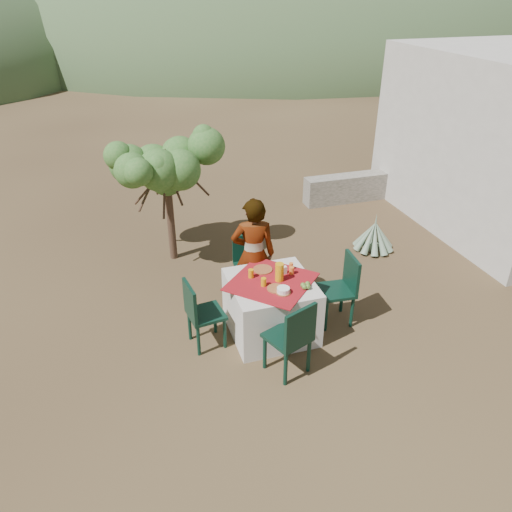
# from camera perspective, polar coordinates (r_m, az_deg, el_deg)

# --- Properties ---
(ground) EXTENTS (160.00, 160.00, 0.00)m
(ground) POSITION_cam_1_polar(r_m,az_deg,el_deg) (6.71, -1.55, -7.71)
(ground) COLOR #372619
(ground) RESTS_ON ground
(table) EXTENTS (1.30, 1.30, 0.76)m
(table) POSITION_cam_1_polar(r_m,az_deg,el_deg) (6.36, 1.72, -5.81)
(table) COLOR white
(table) RESTS_ON ground
(chair_far) EXTENTS (0.42, 0.42, 0.85)m
(chair_far) POSITION_cam_1_polar(r_m,az_deg,el_deg) (7.15, -0.97, -0.63)
(chair_far) COLOR black
(chair_far) RESTS_ON ground
(chair_near) EXTENTS (0.58, 0.58, 0.96)m
(chair_near) POSITION_cam_1_polar(r_m,az_deg,el_deg) (5.64, 4.19, -9.14)
(chair_near) COLOR black
(chair_near) RESTS_ON ground
(chair_left) EXTENTS (0.47, 0.47, 0.91)m
(chair_left) POSITION_cam_1_polar(r_m,az_deg,el_deg) (6.09, -6.45, -6.35)
(chair_left) COLOR black
(chair_left) RESTS_ON ground
(chair_right) EXTENTS (0.47, 0.47, 0.95)m
(chair_right) POSITION_cam_1_polar(r_m,az_deg,el_deg) (6.57, 9.79, -3.42)
(chair_right) COLOR black
(chair_right) RESTS_ON ground
(person) EXTENTS (0.66, 0.50, 1.62)m
(person) POSITION_cam_1_polar(r_m,az_deg,el_deg) (6.62, -0.30, 0.11)
(person) COLOR #8C6651
(person) RESTS_ON ground
(shrub_tree) EXTENTS (1.58, 1.55, 1.85)m
(shrub_tree) POSITION_cam_1_polar(r_m,az_deg,el_deg) (7.79, -9.85, 9.56)
(shrub_tree) COLOR #4B3425
(shrub_tree) RESTS_ON ground
(agave) EXTENTS (0.69, 0.68, 0.73)m
(agave) POSITION_cam_1_polar(r_m,az_deg,el_deg) (8.58, 13.34, 2.20)
(agave) COLOR gray
(agave) RESTS_ON ground
(stone_wall) EXTENTS (2.60, 0.35, 0.55)m
(stone_wall) POSITION_cam_1_polar(r_m,az_deg,el_deg) (10.62, 12.34, 7.82)
(stone_wall) COLOR gray
(stone_wall) RESTS_ON ground
(hill_near_right) EXTENTS (48.00, 48.00, 20.00)m
(hill_near_right) POSITION_cam_1_polar(r_m,az_deg,el_deg) (43.49, 0.84, 23.87)
(hill_near_right) COLOR #3E552F
(hill_near_right) RESTS_ON ground
(hill_far_center) EXTENTS (60.00, 60.00, 24.00)m
(hill_far_center) POSITION_cam_1_polar(r_m,az_deg,el_deg) (57.37, -21.66, 23.34)
(hill_far_center) COLOR slate
(hill_far_center) RESTS_ON ground
(hill_far_right) EXTENTS (36.00, 36.00, 14.00)m
(hill_far_right) POSITION_cam_1_polar(r_m,az_deg,el_deg) (59.16, 13.86, 24.54)
(hill_far_right) COLOR slate
(hill_far_right) RESTS_ON ground
(plate_far) EXTENTS (0.25, 0.25, 0.01)m
(plate_far) POSITION_cam_1_polar(r_m,az_deg,el_deg) (6.37, 0.77, -1.55)
(plate_far) COLOR brown
(plate_far) RESTS_ON table
(plate_near) EXTENTS (0.22, 0.22, 0.01)m
(plate_near) POSITION_cam_1_polar(r_m,az_deg,el_deg) (6.00, 2.29, -3.73)
(plate_near) COLOR brown
(plate_near) RESTS_ON table
(glass_far) EXTENTS (0.07, 0.07, 0.11)m
(glass_far) POSITION_cam_1_polar(r_m,az_deg,el_deg) (6.19, -0.58, -2.01)
(glass_far) COLOR orange
(glass_far) RESTS_ON table
(glass_near) EXTENTS (0.07, 0.07, 0.11)m
(glass_near) POSITION_cam_1_polar(r_m,az_deg,el_deg) (6.03, 0.87, -2.99)
(glass_near) COLOR orange
(glass_near) RESTS_ON table
(juice_pitcher) EXTENTS (0.11, 0.11, 0.24)m
(juice_pitcher) POSITION_cam_1_polar(r_m,az_deg,el_deg) (6.11, 2.70, -1.85)
(juice_pitcher) COLOR orange
(juice_pitcher) RESTS_ON table
(bowl_plate) EXTENTS (0.18, 0.18, 0.01)m
(bowl_plate) POSITION_cam_1_polar(r_m,az_deg,el_deg) (5.93, 3.13, -4.17)
(bowl_plate) COLOR brown
(bowl_plate) RESTS_ON table
(white_bowl) EXTENTS (0.15, 0.15, 0.06)m
(white_bowl) POSITION_cam_1_polar(r_m,az_deg,el_deg) (5.91, 3.14, -3.89)
(white_bowl) COLOR white
(white_bowl) RESTS_ON bowl_plate
(jar_left) EXTENTS (0.06, 0.06, 0.10)m
(jar_left) POSITION_cam_1_polar(r_m,az_deg,el_deg) (6.28, 4.10, -1.67)
(jar_left) COLOR orange
(jar_left) RESTS_ON table
(jar_right) EXTENTS (0.05, 0.05, 0.09)m
(jar_right) POSITION_cam_1_polar(r_m,az_deg,el_deg) (6.39, 4.03, -1.15)
(jar_right) COLOR orange
(jar_right) RESTS_ON table
(napkin_holder) EXTENTS (0.09, 0.06, 0.10)m
(napkin_holder) POSITION_cam_1_polar(r_m,az_deg,el_deg) (6.28, 3.17, -1.64)
(napkin_holder) COLOR white
(napkin_holder) RESTS_ON table
(fruit_cluster) EXTENTS (0.13, 0.12, 0.06)m
(fruit_cluster) POSITION_cam_1_polar(r_m,az_deg,el_deg) (6.03, 5.70, -3.38)
(fruit_cluster) COLOR #587B2C
(fruit_cluster) RESTS_ON table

